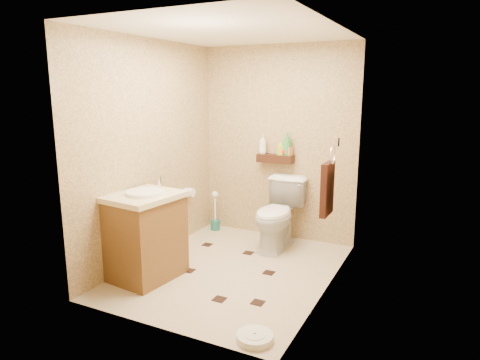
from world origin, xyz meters
The scene contains 19 objects.
ground centered at (0.00, 0.00, 0.00)m, with size 2.50×2.50×0.00m, color #C3B78E.
wall_back centered at (0.00, 1.25, 1.20)m, with size 2.00×0.04×2.40m, color tan.
wall_front centered at (0.00, -1.25, 1.20)m, with size 2.00×0.04×2.40m, color tan.
wall_left centered at (-1.00, 0.00, 1.20)m, with size 0.04×2.50×2.40m, color tan.
wall_right centered at (1.00, 0.00, 1.20)m, with size 0.04×2.50×2.40m, color tan.
ceiling centered at (0.00, 0.00, 2.40)m, with size 2.00×2.50×0.02m, color white.
wall_shelf centered at (0.00, 1.17, 1.02)m, with size 0.46×0.14×0.10m, color #371C0F.
floor_accents centered at (0.00, -0.04, 0.00)m, with size 1.26×1.26×0.01m.
toilet centered at (0.18, 0.83, 0.41)m, with size 0.46×0.81×0.83m, color white.
vanity centered at (-0.70, -0.52, 0.45)m, with size 0.66×0.77×1.00m.
bathroom_scale centered at (0.75, -1.07, 0.03)m, with size 0.30×0.30×0.06m.
toilet_brush centered at (-0.81, 1.07, 0.19)m, with size 0.12×0.12×0.54m.
towel_ring centered at (0.91, 0.25, 0.95)m, with size 0.12×0.30×0.76m.
toilet_paper centered at (-0.94, 0.65, 0.60)m, with size 0.12×0.11×0.12m.
bottle_a centered at (-0.17, 1.17, 1.19)m, with size 0.09×0.09×0.24m, color white.
bottle_b centered at (0.07, 1.17, 1.16)m, with size 0.08×0.08×0.18m, color #C9D92D.
bottle_c centered at (0.14, 1.17, 1.14)m, with size 0.11×0.11×0.14m, color red.
bottle_d centered at (0.15, 1.17, 1.21)m, with size 0.11×0.11×0.28m, color green.
bottle_e centered at (0.18, 1.17, 1.15)m, with size 0.07×0.07×0.16m, color #C97B43.
Camera 1 is at (1.94, -3.73, 1.87)m, focal length 32.00 mm.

